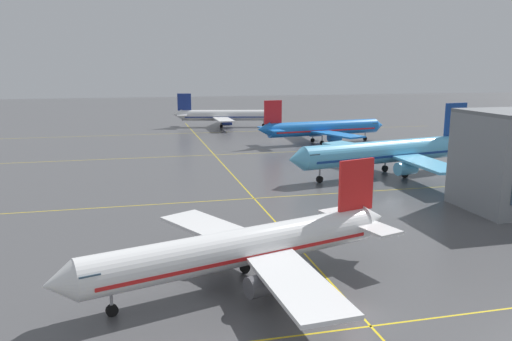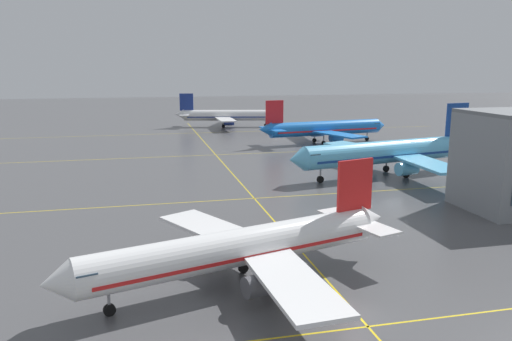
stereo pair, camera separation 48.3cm
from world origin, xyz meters
TOP-DOWN VIEW (x-y plane):
  - ground_plane at (0.00, 0.00)m, footprint 600.00×600.00m
  - airliner_front_gate at (-7.78, 7.57)m, footprint 32.88×28.05m
  - airliner_second_row at (27.50, 47.27)m, footprint 40.52×34.45m
  - airliner_third_row at (29.79, 86.77)m, footprint 36.46×31.17m
  - airliner_far_left_stand at (11.85, 128.29)m, footprint 34.81×29.56m
  - taxiway_markings at (0.00, 56.44)m, footprint 156.37×171.42m

SIDE VIEW (x-z plane):
  - ground_plane at x=0.00m, z-range 0.00..0.00m
  - taxiway_markings at x=0.00m, z-range 0.00..0.01m
  - airliner_front_gate at x=-7.78m, z-range -1.65..8.75m
  - airliner_far_left_stand at x=11.85m, z-range -1.72..9.15m
  - airliner_third_row at x=29.79m, z-range -1.80..9.54m
  - airliner_second_row at x=27.50m, z-range -2.01..10.64m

